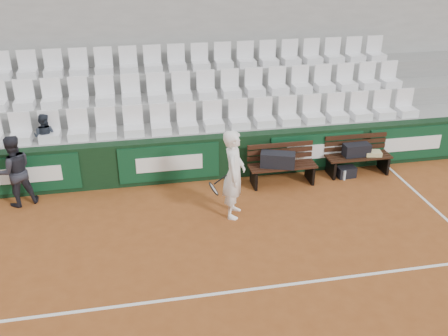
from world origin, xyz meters
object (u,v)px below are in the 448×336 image
Objects in this scene: water_bottle_near at (239,178)px; ball_kid at (15,171)px; bench_right at (357,165)px; sports_bag_ground at (346,172)px; bench_left at (282,174)px; spectator_c at (42,117)px; sports_bag_right at (357,150)px; sports_bag_left at (278,160)px; water_bottle_far at (344,175)px; tennis_player at (234,174)px.

ball_kid reaches higher than water_bottle_near.
bench_right is 3.66× the size of sports_bag_ground.
sports_bag_ground is (-0.32, -0.13, -0.10)m from bench_right.
bench_right is 2.81m from water_bottle_near.
bench_left is 1.43× the size of spectator_c.
bench_right is 0.37m from sports_bag_right.
sports_bag_left reaches higher than bench_left.
water_bottle_near is (-0.82, 0.18, -0.48)m from sports_bag_left.
sports_bag_ground is at bearing -2.99° from water_bottle_near.
water_bottle_near is 2.40m from water_bottle_far.
tennis_player is (-1.21, -1.06, 0.29)m from sports_bag_left.
bench_right is at bearing -0.04° from water_bottle_near.
sports_bag_right is at bearing 158.29° from ball_kid.
water_bottle_near is at bearing 167.33° from sports_bag_left.
tennis_player reaches higher than bench_left.
tennis_player is 1.72× the size of spectator_c.
bench_left is 2.01× the size of sports_bag_left.
bench_right is 5.58× the size of water_bottle_near.
spectator_c is (-5.07, 1.11, 1.30)m from bench_left.
spectator_c is (-6.50, 1.22, 1.41)m from water_bottle_far.
sports_bag_left is 5.15m from spectator_c.
water_bottle_far is 3.04m from tennis_player.
bench_left is 1.85m from tennis_player.
spectator_c is at bearing 169.38° from water_bottle_far.
bench_left is 1.00× the size of bench_right.
bench_right reaches higher than sports_bag_ground.
bench_left is at bearing 39.37° from tennis_player.
water_bottle_far is (1.44, -0.11, -0.11)m from bench_left.
sports_bag_ground is at bearing 0.86° from bench_left.
ball_kid is (-4.25, 1.25, -0.14)m from tennis_player.
sports_bag_left reaches higher than water_bottle_far.
bench_right reaches higher than water_bottle_near.
sports_bag_right is 2.79m from water_bottle_near.
sports_bag_ground is 6.84m from spectator_c.
ball_kid reaches higher than sports_bag_right.
bench_left is 6.49× the size of water_bottle_far.
sports_bag_right is (1.94, 0.21, -0.02)m from sports_bag_left.
sports_bag_left is 1.74m from sports_bag_ground.
sports_bag_left reaches higher than bench_right.
tennis_player is (-1.33, -1.10, 0.67)m from bench_left.
ball_kid is (-7.03, 0.26, 0.64)m from water_bottle_far.
sports_bag_left is 0.71× the size of spectator_c.
sports_bag_ground is 2.49m from water_bottle_near.
spectator_c is (0.52, 0.95, 0.77)m from ball_kid.
ball_kid is (-7.45, 0.00, 0.53)m from bench_right.
bench_left is 2.48× the size of sports_bag_right.
water_bottle_near is 0.18× the size of ball_kid.
bench_left is 0.99× the size of ball_kid.
spectator_c is at bearing 172.15° from bench_right.
water_bottle_near is (-2.76, -0.02, -0.46)m from sports_bag_right.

